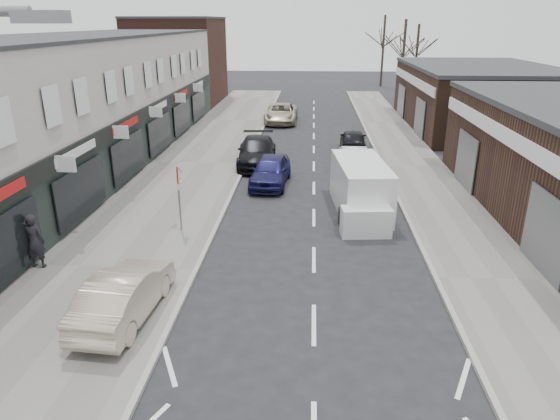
% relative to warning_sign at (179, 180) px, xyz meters
% --- Properties ---
extents(pavement_left, '(5.50, 64.00, 0.12)m').
position_rel_warning_sign_xyz_m(pavement_left, '(-1.59, 10.00, -2.14)').
color(pavement_left, slate).
rests_on(pavement_left, ground).
extents(pavement_right, '(3.50, 64.00, 0.12)m').
position_rel_warning_sign_xyz_m(pavement_right, '(10.91, 10.00, -2.14)').
color(pavement_right, slate).
rests_on(pavement_right, ground).
extents(shop_terrace_left, '(8.00, 41.00, 7.10)m').
position_rel_warning_sign_xyz_m(shop_terrace_left, '(-8.34, 7.50, 1.35)').
color(shop_terrace_left, beige).
rests_on(shop_terrace_left, ground).
extents(brick_block_far, '(8.00, 10.00, 8.00)m').
position_rel_warning_sign_xyz_m(brick_block_far, '(-8.34, 33.00, 1.80)').
color(brick_block_far, '#40231B').
rests_on(brick_block_far, ground).
extents(right_unit_far, '(10.00, 16.00, 4.50)m').
position_rel_warning_sign_xyz_m(right_unit_far, '(17.66, 22.00, 0.05)').
color(right_unit_far, '#382419').
rests_on(right_unit_far, ground).
extents(tree_far_a, '(3.60, 3.60, 8.00)m').
position_rel_warning_sign_xyz_m(tree_far_a, '(14.16, 36.00, -2.20)').
color(tree_far_a, '#382D26').
rests_on(tree_far_a, ground).
extents(tree_far_b, '(3.60, 3.60, 7.50)m').
position_rel_warning_sign_xyz_m(tree_far_b, '(16.66, 42.00, -2.20)').
color(tree_far_b, '#382D26').
rests_on(tree_far_b, ground).
extents(tree_far_c, '(3.60, 3.60, 8.50)m').
position_rel_warning_sign_xyz_m(tree_far_c, '(13.66, 48.00, -2.20)').
color(tree_far_c, '#382D26').
rests_on(tree_far_c, ground).
extents(warning_sign, '(0.12, 0.80, 2.70)m').
position_rel_warning_sign_xyz_m(warning_sign, '(0.00, 0.00, 0.00)').
color(warning_sign, slate).
rests_on(warning_sign, pavement_left).
extents(white_van, '(2.45, 5.77, 2.18)m').
position_rel_warning_sign_xyz_m(white_van, '(7.16, 2.80, -1.17)').
color(white_van, silver).
rests_on(white_van, ground).
extents(sedan_on_pavement, '(1.77, 4.28, 1.38)m').
position_rel_warning_sign_xyz_m(sedan_on_pavement, '(-0.06, -6.09, -1.39)').
color(sedan_on_pavement, '#C0B099').
rests_on(sedan_on_pavement, pavement_left).
extents(pedestrian, '(0.69, 0.45, 1.89)m').
position_rel_warning_sign_xyz_m(pedestrian, '(-4.04, -3.35, -1.14)').
color(pedestrian, black).
rests_on(pedestrian, pavement_left).
extents(parked_car_left_a, '(2.06, 4.48, 1.49)m').
position_rel_warning_sign_xyz_m(parked_car_left_a, '(2.95, 6.43, -1.46)').
color(parked_car_left_a, '#171647').
rests_on(parked_car_left_a, ground).
extents(parked_car_left_b, '(2.55, 5.47, 1.55)m').
position_rel_warning_sign_xyz_m(parked_car_left_b, '(1.88, 10.13, -1.43)').
color(parked_car_left_b, black).
rests_on(parked_car_left_b, ground).
extents(parked_car_left_c, '(2.56, 5.46, 1.51)m').
position_rel_warning_sign_xyz_m(parked_car_left_c, '(2.48, 23.00, -1.44)').
color(parked_car_left_c, '#AAA188').
rests_on(parked_car_left_c, ground).
extents(parked_car_right_a, '(1.44, 4.01, 1.32)m').
position_rel_warning_sign_xyz_m(parked_car_right_a, '(7.36, 9.60, -1.54)').
color(parked_car_right_a, silver).
rests_on(parked_car_right_a, ground).
extents(parked_car_right_b, '(1.86, 4.15, 1.39)m').
position_rel_warning_sign_xyz_m(parked_car_right_b, '(7.65, 13.86, -1.51)').
color(parked_car_right_b, black).
rests_on(parked_car_right_b, ground).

